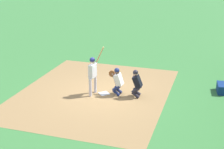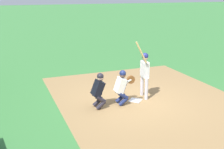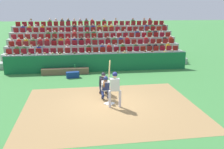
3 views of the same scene
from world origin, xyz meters
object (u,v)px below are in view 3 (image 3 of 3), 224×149
Objects in this scene: dugout_bench at (65,71)px; equipment_duffel_bag at (73,75)px; home_plate_marker at (109,103)px; home_plate_umpire at (103,82)px; batter_at_plate at (115,85)px; water_bottle_on_bench at (75,66)px; catcher_crouching at (105,87)px.

dugout_bench is 1.16m from equipment_duffel_bag.
home_plate_umpire is at bearing -84.22° from home_plate_marker.
water_bottle_on_bench is at bearing -73.52° from batter_at_plate.
home_plate_marker is at bearing 103.16° from equipment_duffel_bag.
batter_at_plate is 7.18m from dugout_bench.
home_plate_marker is 0.34× the size of home_plate_umpire.
equipment_duffel_bag reaches higher than home_plate_marker.
equipment_duffel_bag is (2.13, -5.59, -0.90)m from batter_at_plate.
home_plate_umpire reaches higher than equipment_duffel_bag.
dugout_bench reaches higher than equipment_duffel_bag.
home_plate_marker is 1.65m from home_plate_umpire.
batter_at_plate is 1.18m from catcher_crouching.
equipment_duffel_bag is at bearing -69.38° from home_plate_marker.
dugout_bench is at bearing -69.13° from equipment_duffel_bag.
water_bottle_on_bench is at bearing -74.04° from home_plate_marker.
water_bottle_on_bench reaches higher than dugout_bench.
home_plate_marker is 0.19× the size of batter_at_plate.
dugout_bench is (2.48, -6.14, 0.20)m from home_plate_marker.
home_plate_marker is at bearing 101.95° from catcher_crouching.
home_plate_umpire is at bearing -79.87° from batter_at_plate.
catcher_crouching is 1.49× the size of equipment_duffel_bag.
home_plate_marker is at bearing 111.97° from dugout_bench.
dugout_bench is at bearing 6.04° from water_bottle_on_bench.
batter_at_plate reaches higher than home_plate_umpire.
batter_at_plate is at bearing 107.01° from catcher_crouching.
water_bottle_on_bench is (1.78, -6.22, 0.55)m from home_plate_marker.
home_plate_marker is 0.94m from catcher_crouching.
batter_at_plate is at bearing 113.25° from home_plate_marker.
batter_at_plate reaches higher than dugout_bench.
catcher_crouching is (0.13, -0.61, 0.71)m from home_plate_marker.
home_plate_umpire is 5.12× the size of water_bottle_on_bench.
home_plate_umpire is (0.02, -0.89, -0.02)m from catcher_crouching.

